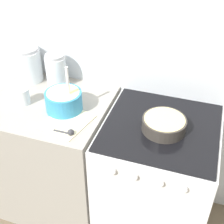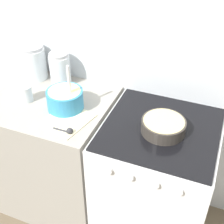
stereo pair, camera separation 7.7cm
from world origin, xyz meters
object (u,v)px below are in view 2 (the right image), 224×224
Objects in this scene: baking_pan at (163,126)px; storage_jar_middle at (60,71)px; mixing_bowl at (65,98)px; tin_can at (26,94)px; storage_jar_left at (33,64)px; stove at (155,182)px.

storage_jar_middle is (-0.75, 0.24, 0.05)m from baking_pan.
tin_can is at bearing -176.11° from mixing_bowl.
tin_can is (-0.84, -0.02, 0.01)m from baking_pan.
stove is at bearing -12.74° from storage_jar_left.
storage_jar_left is at bearing 146.68° from mixing_bowl.
mixing_bowl is 0.29m from storage_jar_middle.
mixing_bowl is 1.25× the size of storage_jar_left.
mixing_bowl is at bearing -33.32° from storage_jar_left.
tin_can is at bearing -178.63° from baking_pan.
stove is 0.96m from tin_can.
mixing_bowl is 0.44m from storage_jar_left.
storage_jar_left is 0.29m from tin_can.
baking_pan is (0.58, 0.00, -0.03)m from mixing_bowl.
stove is 0.76m from mixing_bowl.
tin_can is (-0.83, -0.05, 0.49)m from stove.
tin_can reaches higher than stove.
stove is 3.76× the size of baking_pan.
baking_pan is 1.03× the size of storage_jar_left.
storage_jar_middle reaches higher than stove.
mixing_bowl is 2.87× the size of tin_can.
baking_pan is 2.36× the size of tin_can.
stove is at bearing 3.10° from mixing_bowl.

